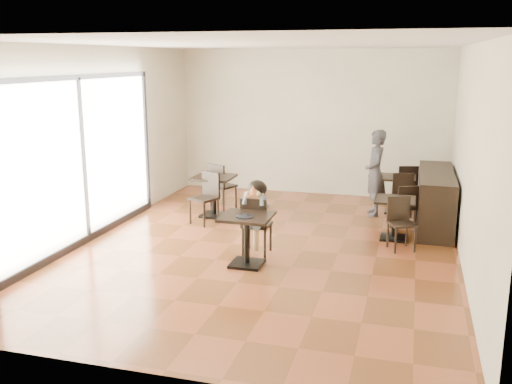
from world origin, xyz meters
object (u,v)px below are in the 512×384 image
(chair_left_a, at_px, (223,186))
(chair_mid_b, at_px, (402,224))
(child, at_px, (257,218))
(cafe_table_back, at_px, (397,194))
(child_table, at_px, (247,240))
(child_chair, at_px, (257,225))
(chair_back_b, at_px, (404,198))
(adult_patron, at_px, (375,173))
(chair_left_b, at_px, (204,199))
(cafe_table_mid, at_px, (394,219))
(chair_mid_a, at_px, (404,207))
(cafe_table_left, at_px, (214,196))
(chair_back_a, at_px, (406,185))

(chair_left_a, bearing_deg, chair_mid_b, -179.99)
(child, relative_size, cafe_table_back, 1.59)
(child_table, distance_m, child_chair, 0.56)
(chair_mid_b, relative_size, chair_left_a, 0.89)
(chair_mid_b, xyz_separation_m, chair_back_b, (-0.01, 1.77, 0.02))
(adult_patron, distance_m, chair_mid_b, 2.15)
(child, relative_size, chair_left_b, 1.23)
(cafe_table_mid, xyz_separation_m, chair_left_a, (-3.41, 1.10, 0.12))
(child_chair, bearing_deg, chair_left_b, -43.92)
(child_chair, height_order, cafe_table_back, child_chair)
(chair_left_a, bearing_deg, cafe_table_back, -143.89)
(child, height_order, chair_mid_a, child)
(cafe_table_mid, relative_size, chair_left_b, 0.74)
(cafe_table_mid, xyz_separation_m, cafe_table_back, (-0.01, 1.77, 0.01))
(chair_left_a, bearing_deg, chair_back_b, -153.10)
(chair_back_b, bearing_deg, cafe_table_mid, -110.21)
(cafe_table_mid, bearing_deg, child, -146.76)
(child_chair, bearing_deg, chair_mid_a, -139.13)
(child_chair, distance_m, chair_mid_b, 2.31)
(child_chair, height_order, chair_left_a, chair_left_a)
(cafe_table_left, bearing_deg, cafe_table_mid, -9.12)
(child_table, height_order, cafe_table_mid, child_table)
(child_table, xyz_separation_m, child, (0.00, 0.55, 0.20))
(chair_left_b, height_order, chair_back_b, chair_left_b)
(child_table, height_order, cafe_table_left, cafe_table_left)
(chair_back_a, bearing_deg, chair_left_b, 19.30)
(chair_mid_b, distance_m, chair_left_a, 3.92)
(child_table, xyz_separation_m, cafe_table_mid, (2.03, 1.88, -0.03))
(child, height_order, adult_patron, adult_patron)
(chair_back_a, bearing_deg, adult_patron, 42.06)
(cafe_table_left, xyz_separation_m, chair_left_b, (0.00, -0.55, 0.08))
(cafe_table_back, height_order, chair_back_a, chair_back_a)
(adult_patron, height_order, cafe_table_mid, adult_patron)
(cafe_table_back, xyz_separation_m, chair_left_a, (-3.40, -0.68, 0.11))
(chair_left_b, relative_size, chair_back_b, 1.08)
(child, bearing_deg, chair_back_a, 59.34)
(child_chair, bearing_deg, cafe_table_back, -123.04)
(adult_patron, xyz_separation_m, chair_back_a, (0.57, 0.85, -0.40))
(chair_mid_b, bearing_deg, chair_left_a, 130.41)
(child_table, bearing_deg, cafe_table_back, 61.08)
(child_chair, height_order, chair_back_b, child_chair)
(child_chair, height_order, chair_mid_b, child_chair)
(cafe_table_mid, height_order, cafe_table_back, cafe_table_back)
(child_chair, relative_size, chair_left_a, 0.97)
(adult_patron, relative_size, cafe_table_back, 2.29)
(child, bearing_deg, cafe_table_mid, 33.24)
(chair_left_a, bearing_deg, child, 144.49)
(cafe_table_back, height_order, chair_back_b, chair_back_b)
(chair_left_b, distance_m, chair_back_b, 3.76)
(child_chair, xyz_separation_m, chair_left_a, (-1.38, 2.43, 0.01))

